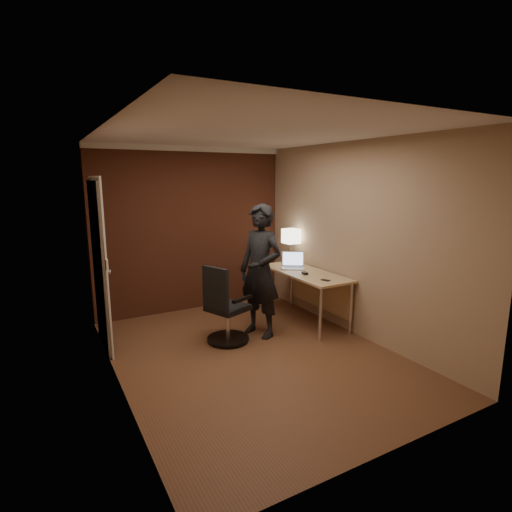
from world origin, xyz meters
name	(u,v)px	position (x,y,z in m)	size (l,w,h in m)	color
room	(183,226)	(-0.27, 1.54, 1.37)	(4.00, 4.00, 4.00)	brown
desk	(309,280)	(1.25, 0.62, 0.60)	(0.60, 1.50, 0.73)	tan
desk_lamp	(291,237)	(1.34, 1.21, 1.15)	(0.22, 0.22, 0.54)	silver
laptop	(293,263)	(1.18, 0.93, 0.79)	(0.42, 0.39, 0.23)	silver
mouse	(305,273)	(1.09, 0.50, 0.75)	(0.06, 0.10, 0.03)	black
phone	(325,280)	(1.13, 0.09, 0.73)	(0.06, 0.12, 0.01)	black
office_chair	(224,310)	(-0.15, 0.46, 0.43)	(0.57, 0.62, 0.97)	black
person	(260,271)	(0.38, 0.48, 0.86)	(0.63, 0.41, 1.72)	black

